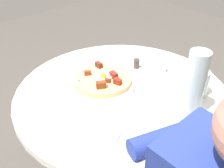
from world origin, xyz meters
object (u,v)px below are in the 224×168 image
pizza_plate (102,83)px  pepper_shaker (136,64)px  bread_plate (98,131)px  knife (150,143)px  breakfast_pizza (102,80)px  water_glass (200,83)px  water_bottle (195,85)px  dining_table (121,123)px  fork (159,140)px  salt_shaker (163,67)px

pizza_plate → pepper_shaker: pepper_shaker is taller
bread_plate → knife: size_ratio=0.86×
breakfast_pizza → pepper_shaker: breakfast_pizza is taller
water_glass → water_bottle: 0.15m
bread_plate → dining_table: bearing=117.2°
water_bottle → fork: bearing=-84.8°
pizza_plate → salt_shaker: size_ratio=5.63×
bread_plate → water_bottle: (0.15, 0.32, 0.12)m
pizza_plate → water_glass: size_ratio=2.62×
breakfast_pizza → salt_shaker: 0.30m
breakfast_pizza → water_glass: 0.40m
dining_table → salt_shaker: size_ratio=17.47×
fork → salt_shaker: 0.45m
fork → water_glass: 0.33m
knife → pepper_shaker: pepper_shaker is taller
water_glass → salt_shaker: 0.21m
dining_table → bread_plate: bearing=-62.8°
breakfast_pizza → bread_plate: bearing=-43.9°
pizza_plate → salt_shaker: (0.11, 0.27, 0.02)m
dining_table → water_glass: bearing=44.2°
bread_plate → water_glass: 0.46m
water_glass → pizza_plate: bearing=-142.9°
knife → water_bottle: 0.26m
bread_plate → water_glass: size_ratio=1.42×
knife → pepper_shaker: (-0.37, 0.33, 0.02)m
fork → water_glass: water_glass is taller
breakfast_pizza → water_bottle: water_bottle is taller
dining_table → pizza_plate: pizza_plate is taller
fork → knife: same height
breakfast_pizza → water_bottle: size_ratio=0.96×
fork → pepper_shaker: size_ratio=3.96×
knife → water_bottle: bearing=-68.7°
salt_shaker → water_glass: bearing=-9.0°
salt_shaker → pepper_shaker: (-0.11, -0.06, -0.00)m
dining_table → knife: bearing=-27.1°
pizza_plate → breakfast_pizza: breakfast_pizza is taller
pizza_plate → knife: (0.37, -0.12, 0.00)m
pizza_plate → water_bottle: size_ratio=1.11×
knife → dining_table: bearing=-7.2°
knife → bread_plate: bearing=50.1°
bread_plate → water_bottle: 0.37m
knife → water_bottle: size_ratio=0.70×
fork → pepper_shaker: 0.48m
pizza_plate → salt_shaker: bearing=68.2°
dining_table → salt_shaker: salt_shaker is taller
pizza_plate → water_bottle: (0.37, 0.11, 0.12)m
pizza_plate → knife: 0.39m
pepper_shaker → water_glass: bearing=5.4°
bread_plate → salt_shaker: bearing=102.4°
knife → water_glass: water_glass is taller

